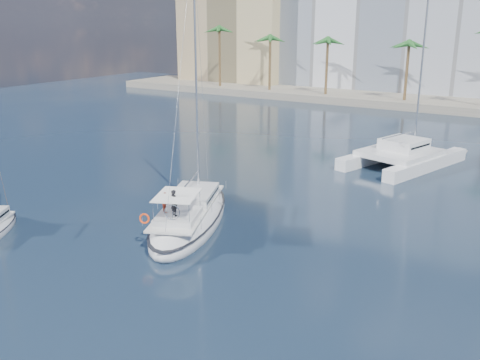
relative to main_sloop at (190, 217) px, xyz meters
The scene contains 9 objects.
ground 2.90m from the main_sloop, ahead, with size 160.00×160.00×0.00m, color black.
quay 60.67m from the main_sloop, 87.34° to the left, with size 120.00×14.00×1.20m, color gray.
building_modern 74.41m from the main_sloop, 97.21° to the left, with size 42.00×16.00×28.00m, color silver.
building_tan_left 79.69m from the main_sloop, 119.73° to the left, with size 22.00×14.00×22.00m, color tan.
palm_left 65.35m from the main_sloop, 118.85° to the left, with size 3.60×3.60×12.30m.
palm_centre 57.50m from the main_sloop, 87.15° to the left, with size 3.60×3.60×12.30m.
main_sloop is the anchor object (origin of this frame).
catamaran 23.80m from the main_sloop, 71.79° to the left, with size 9.26×13.50×17.89m.
seagull 2.36m from the main_sloop, 72.54° to the left, with size 0.98×0.42×0.18m.
Camera 1 is at (17.59, -25.68, 12.99)m, focal length 40.00 mm.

